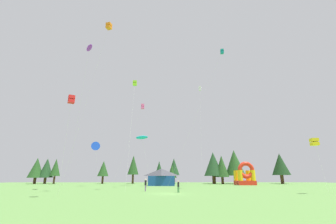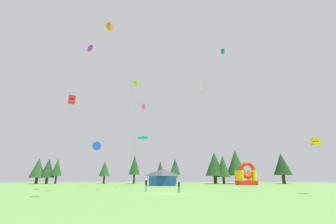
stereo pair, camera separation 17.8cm
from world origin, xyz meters
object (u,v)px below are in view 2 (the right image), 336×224
at_px(kite_cyan_parafoil, 142,137).
at_px(kite_teal_box, 222,52).
at_px(kite_pink_box, 143,107).
at_px(kite_yellow_box, 314,142).
at_px(kite_lime_box, 135,83).
at_px(person_midfield, 145,184).
at_px(inflatable_blue_arch, 246,177).
at_px(kite_purple_parafoil, 89,48).
at_px(kite_white_box, 200,89).
at_px(festival_tent, 162,177).
at_px(person_near_camera, 178,185).
at_px(kite_blue_delta, 96,147).
at_px(kite_red_box, 71,100).
at_px(kite_orange_box, 109,27).

distance_m(kite_cyan_parafoil, kite_teal_box, 28.68).
height_order(kite_cyan_parafoil, kite_pink_box, kite_pink_box).
distance_m(kite_yellow_box, kite_lime_box, 30.13).
distance_m(kite_yellow_box, person_midfield, 25.12).
bearing_deg(kite_teal_box, inflatable_blue_arch, 65.80).
height_order(kite_purple_parafoil, person_midfield, kite_purple_parafoil).
xyz_separation_m(kite_white_box, person_midfield, (-11.42, -15.07, -21.80)).
bearing_deg(kite_white_box, kite_yellow_box, -59.78).
distance_m(kite_teal_box, kite_purple_parafoil, 26.32).
bearing_deg(inflatable_blue_arch, festival_tent, -168.17).
height_order(kite_cyan_parafoil, person_midfield, kite_cyan_parafoil).
xyz_separation_m(person_midfield, festival_tent, (2.04, 21.48, 0.93)).
relative_size(person_near_camera, inflatable_blue_arch, 0.27).
height_order(kite_blue_delta, person_midfield, kite_blue_delta).
relative_size(kite_teal_box, person_near_camera, 16.84).
xyz_separation_m(kite_lime_box, festival_tent, (4.69, 19.29, -16.84)).
bearing_deg(kite_cyan_parafoil, kite_pink_box, -84.14).
xyz_separation_m(kite_yellow_box, person_near_camera, (-18.74, 3.00, -5.85)).
relative_size(kite_white_box, kite_lime_box, 1.22).
bearing_deg(kite_yellow_box, kite_white_box, 120.22).
bearing_deg(kite_purple_parafoil, kite_lime_box, 2.21).
xyz_separation_m(kite_pink_box, inflatable_blue_arch, (26.28, 15.53, -14.79)).
bearing_deg(kite_blue_delta, person_near_camera, -49.06).
bearing_deg(kite_yellow_box, inflatable_blue_arch, 88.93).
height_order(kite_red_box, inflatable_blue_arch, kite_red_box).
bearing_deg(kite_cyan_parafoil, kite_red_box, -98.55).
xyz_separation_m(kite_yellow_box, kite_red_box, (-31.78, -5.59, 4.21)).
bearing_deg(kite_blue_delta, kite_red_box, -78.89).
bearing_deg(kite_yellow_box, kite_pink_box, 147.06).
distance_m(kite_teal_box, kite_blue_delta, 36.56).
xyz_separation_m(kite_purple_parafoil, person_midfield, (11.63, -1.84, -24.91)).
height_order(kite_yellow_box, kite_orange_box, kite_orange_box).
height_order(kite_pink_box, festival_tent, kite_pink_box).
distance_m(kite_white_box, person_near_camera, 29.16).
relative_size(kite_cyan_parafoil, person_near_camera, 7.70).
relative_size(kite_blue_delta, inflatable_blue_arch, 1.72).
xyz_separation_m(kite_yellow_box, inflatable_blue_arch, (0.60, 32.17, -4.69)).
bearing_deg(kite_lime_box, kite_orange_box, -128.21).
bearing_deg(person_near_camera, kite_red_box, -159.20).
distance_m(kite_cyan_parafoil, kite_lime_box, 20.54).
distance_m(kite_lime_box, inflatable_blue_arch, 39.76).
xyz_separation_m(kite_cyan_parafoil, kite_blue_delta, (-10.98, -2.58, -2.71)).
bearing_deg(kite_teal_box, kite_orange_box, -160.59).
xyz_separation_m(kite_teal_box, inflatable_blue_arch, (9.75, 21.70, -24.61)).
bearing_deg(kite_red_box, person_near_camera, 33.38).
bearing_deg(person_near_camera, kite_orange_box, 167.70).
height_order(kite_pink_box, person_midfield, kite_pink_box).
distance_m(kite_blue_delta, festival_tent, 17.82).
bearing_deg(kite_white_box, kite_blue_delta, 171.41).
distance_m(kite_yellow_box, inflatable_blue_arch, 32.52).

